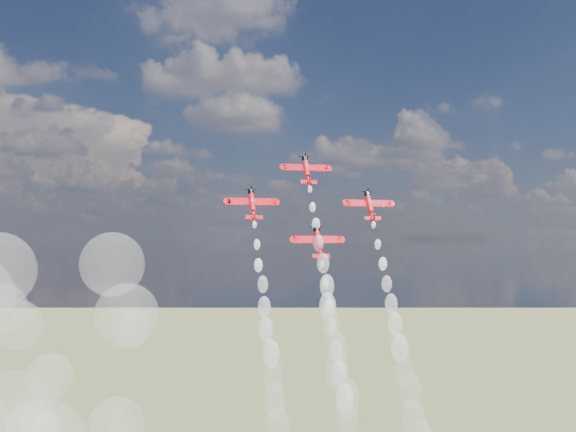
# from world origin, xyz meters

# --- Properties ---
(plane_lead) EXTENTS (11.63, 6.18, 7.57)m
(plane_lead) POSITION_xyz_m (1.81, 9.87, 119.27)
(plane_lead) COLOR red
(plane_lead) RESTS_ON ground
(plane_left) EXTENTS (11.63, 6.18, 7.57)m
(plane_left) POSITION_xyz_m (-12.84, 4.82, 110.35)
(plane_left) COLOR red
(plane_left) RESTS_ON ground
(plane_right) EXTENTS (11.63, 6.18, 7.57)m
(plane_right) POSITION_xyz_m (16.45, 4.82, 110.35)
(plane_right) COLOR red
(plane_right) RESTS_ON ground
(plane_slot) EXTENTS (11.63, 6.18, 7.57)m
(plane_slot) POSITION_xyz_m (1.81, -0.23, 101.43)
(plane_slot) COLOR red
(plane_slot) RESTS_ON ground
(smoke_trail_lead) EXTENTS (6.09, 28.59, 48.20)m
(smoke_trail_lead) POSITION_xyz_m (1.78, -13.06, 78.97)
(smoke_trail_lead) COLOR white
(smoke_trail_lead) RESTS_ON plane_lead
(smoke_trail_left) EXTENTS (5.21, 28.18, 48.43)m
(smoke_trail_left) POSITION_xyz_m (-12.75, -17.94, 70.00)
(smoke_trail_left) COLOR white
(smoke_trail_left) RESTS_ON plane_left
(smoke_trail_right) EXTENTS (5.45, 28.11, 47.78)m
(smoke_trail_right) POSITION_xyz_m (16.43, -17.78, 70.09)
(smoke_trail_right) COLOR white
(smoke_trail_right) RESTS_ON plane_right
(drifted_smoke_cloud) EXTENTS (64.08, 38.73, 61.38)m
(drifted_smoke_cloud) POSITION_xyz_m (-62.64, 26.96, 72.24)
(drifted_smoke_cloud) COLOR white
(drifted_smoke_cloud) RESTS_ON ground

